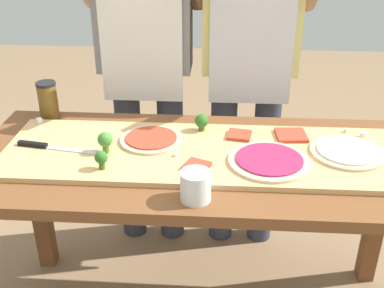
{
  "coord_description": "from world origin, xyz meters",
  "views": [
    {
      "loc": [
        0.06,
        -1.44,
        1.57
      ],
      "look_at": [
        -0.04,
        0.04,
        0.8
      ],
      "focal_mm": 44.29,
      "sensor_mm": 36.0,
      "label": 1
    }
  ],
  "objects_px": {
    "pizza_whole_beet_magenta": "(269,160)",
    "broccoli_floret_front_right": "(105,140)",
    "broccoli_floret_center_right": "(101,158)",
    "flour_cup": "(196,188)",
    "pizza_slice_near_left": "(197,166)",
    "pizza_slice_near_right": "(291,135)",
    "chefs_knife": "(48,146)",
    "cheese_crumble_b": "(363,135)",
    "pizza_slice_far_right": "(239,135)",
    "cook_left": "(145,47)",
    "cheese_crumble_a": "(176,155)",
    "cook_right": "(250,49)",
    "cheese_crumble_e": "(347,130)",
    "pizza_whole_cheese_artichoke": "(347,152)",
    "broccoli_floret_front_mid": "(202,121)",
    "prep_table": "(202,184)",
    "sauce_jar": "(48,100)",
    "cheese_crumble_d": "(39,121)",
    "pizza_whole_tomato_red": "(151,139)"
  },
  "relations": [
    {
      "from": "pizza_slice_far_right",
      "to": "broccoli_floret_front_right",
      "type": "height_order",
      "value": "broccoli_floret_front_right"
    },
    {
      "from": "prep_table",
      "to": "pizza_slice_far_right",
      "type": "height_order",
      "value": "pizza_slice_far_right"
    },
    {
      "from": "broccoli_floret_front_right",
      "to": "pizza_slice_near_right",
      "type": "bearing_deg",
      "value": 14.02
    },
    {
      "from": "chefs_knife",
      "to": "cook_right",
      "type": "relative_size",
      "value": 0.19
    },
    {
      "from": "flour_cup",
      "to": "broccoli_floret_front_mid",
      "type": "bearing_deg",
      "value": 90.36
    },
    {
      "from": "chefs_knife",
      "to": "flour_cup",
      "type": "height_order",
      "value": "flour_cup"
    },
    {
      "from": "pizza_whole_beet_magenta",
      "to": "broccoli_floret_front_right",
      "type": "xyz_separation_m",
      "value": [
        -0.55,
        0.03,
        0.04
      ]
    },
    {
      "from": "pizza_whole_tomato_red",
      "to": "cook_right",
      "type": "xyz_separation_m",
      "value": [
        0.36,
        0.48,
        0.2
      ]
    },
    {
      "from": "pizza_whole_cheese_artichoke",
      "to": "broccoli_floret_front_mid",
      "type": "relative_size",
      "value": 3.87
    },
    {
      "from": "cheese_crumble_b",
      "to": "pizza_whole_cheese_artichoke",
      "type": "bearing_deg",
      "value": -123.04
    },
    {
      "from": "chefs_knife",
      "to": "cheese_crumble_b",
      "type": "relative_size",
      "value": 16.42
    },
    {
      "from": "cheese_crumble_e",
      "to": "cheese_crumble_a",
      "type": "bearing_deg",
      "value": -159.92
    },
    {
      "from": "broccoli_floret_center_right",
      "to": "flour_cup",
      "type": "relative_size",
      "value": 0.69
    },
    {
      "from": "flour_cup",
      "to": "pizza_slice_near_left",
      "type": "bearing_deg",
      "value": 92.02
    },
    {
      "from": "chefs_knife",
      "to": "flour_cup",
      "type": "relative_size",
      "value": 3.4
    },
    {
      "from": "pizza_slice_far_right",
      "to": "cook_left",
      "type": "xyz_separation_m",
      "value": [
        -0.4,
        0.42,
        0.2
      ]
    },
    {
      "from": "broccoli_floret_front_mid",
      "to": "broccoli_floret_front_right",
      "type": "distance_m",
      "value": 0.37
    },
    {
      "from": "pizza_whole_tomato_red",
      "to": "pizza_slice_far_right",
      "type": "height_order",
      "value": "pizza_whole_tomato_red"
    },
    {
      "from": "pizza_slice_near_right",
      "to": "cheese_crumble_d",
      "type": "xyz_separation_m",
      "value": [
        -0.96,
        0.06,
        0.0
      ]
    },
    {
      "from": "broccoli_floret_front_mid",
      "to": "prep_table",
      "type": "bearing_deg",
      "value": -85.98
    },
    {
      "from": "pizza_slice_far_right",
      "to": "cheese_crumble_d",
      "type": "height_order",
      "value": "cheese_crumble_d"
    },
    {
      "from": "cheese_crumble_a",
      "to": "flour_cup",
      "type": "height_order",
      "value": "flour_cup"
    },
    {
      "from": "pizza_slice_far_right",
      "to": "broccoli_floret_front_right",
      "type": "xyz_separation_m",
      "value": [
        -0.46,
        -0.15,
        0.04
      ]
    },
    {
      "from": "broccoli_floret_center_right",
      "to": "sauce_jar",
      "type": "xyz_separation_m",
      "value": [
        -0.32,
        0.43,
        0.02
      ]
    },
    {
      "from": "sauce_jar",
      "to": "prep_table",
      "type": "bearing_deg",
      "value": -24.49
    },
    {
      "from": "prep_table",
      "to": "flour_cup",
      "type": "relative_size",
      "value": 17.46
    },
    {
      "from": "pizza_slice_near_left",
      "to": "chefs_knife",
      "type": "bearing_deg",
      "value": 168.97
    },
    {
      "from": "broccoli_floret_front_right",
      "to": "flour_cup",
      "type": "bearing_deg",
      "value": -36.37
    },
    {
      "from": "flour_cup",
      "to": "broccoli_floret_front_right",
      "type": "bearing_deg",
      "value": 143.63
    },
    {
      "from": "pizza_slice_far_right",
      "to": "cook_left",
      "type": "height_order",
      "value": "cook_left"
    },
    {
      "from": "flour_cup",
      "to": "cook_left",
      "type": "height_order",
      "value": "cook_left"
    },
    {
      "from": "pizza_slice_near_right",
      "to": "pizza_slice_near_left",
      "type": "bearing_deg",
      "value": -143.44
    },
    {
      "from": "pizza_slice_near_left",
      "to": "cheese_crumble_d",
      "type": "distance_m",
      "value": 0.7
    },
    {
      "from": "pizza_whole_beet_magenta",
      "to": "flour_cup",
      "type": "bearing_deg",
      "value": -138.86
    },
    {
      "from": "prep_table",
      "to": "chefs_knife",
      "type": "height_order",
      "value": "chefs_knife"
    },
    {
      "from": "prep_table",
      "to": "chefs_knife",
      "type": "xyz_separation_m",
      "value": [
        -0.54,
        -0.01,
        0.14
      ]
    },
    {
      "from": "cheese_crumble_a",
      "to": "cook_right",
      "type": "relative_size",
      "value": 0.01
    },
    {
      "from": "cheese_crumble_e",
      "to": "cook_right",
      "type": "height_order",
      "value": "cook_right"
    },
    {
      "from": "pizza_slice_near_right",
      "to": "cheese_crumble_d",
      "type": "bearing_deg",
      "value": 176.65
    },
    {
      "from": "pizza_whole_beet_magenta",
      "to": "pizza_slice_near_right",
      "type": "xyz_separation_m",
      "value": [
        0.1,
        0.2,
        -0.0
      ]
    },
    {
      "from": "broccoli_floret_center_right",
      "to": "cheese_crumble_b",
      "type": "relative_size",
      "value": 3.32
    },
    {
      "from": "pizza_whole_cheese_artichoke",
      "to": "sauce_jar",
      "type": "bearing_deg",
      "value": 166.53
    },
    {
      "from": "pizza_slice_near_right",
      "to": "cheese_crumble_b",
      "type": "height_order",
      "value": "cheese_crumble_b"
    },
    {
      "from": "chefs_knife",
      "to": "pizza_slice_near_left",
      "type": "height_order",
      "value": "chefs_knife"
    },
    {
      "from": "sauce_jar",
      "to": "cook_right",
      "type": "bearing_deg",
      "value": 17.83
    },
    {
      "from": "cheese_crumble_b",
      "to": "cook_left",
      "type": "bearing_deg",
      "value": 154.97
    },
    {
      "from": "cheese_crumble_a",
      "to": "flour_cup",
      "type": "distance_m",
      "value": 0.24
    },
    {
      "from": "pizza_slice_near_left",
      "to": "cheese_crumble_b",
      "type": "bearing_deg",
      "value": 23.65
    },
    {
      "from": "cheese_crumble_e",
      "to": "chefs_knife",
      "type": "bearing_deg",
      "value": -169.64
    },
    {
      "from": "pizza_slice_near_left",
      "to": "broccoli_floret_front_right",
      "type": "xyz_separation_m",
      "value": [
        -0.32,
        0.08,
        0.04
      ]
    }
  ]
}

